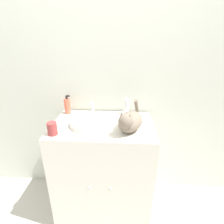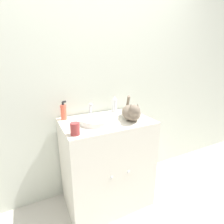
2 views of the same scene
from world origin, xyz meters
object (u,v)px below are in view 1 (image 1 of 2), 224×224
Objects in this scene: cat at (130,121)px; spray_bottle at (126,106)px; soap_bottle at (67,106)px; cup at (52,129)px.

spray_bottle is at bearing -156.33° from cat.
cat is 2.06× the size of soap_bottle.
spray_bottle is at bearing 1.12° from soap_bottle.
cat is at bearing -27.74° from soap_bottle.
cat is 3.91× the size of cup.
cat reaches higher than spray_bottle.
soap_bottle is at bearing -178.88° from spray_bottle.
cat is 2.16× the size of spray_bottle.
cat is 0.64m from soap_bottle.
spray_bottle is 1.81× the size of cup.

